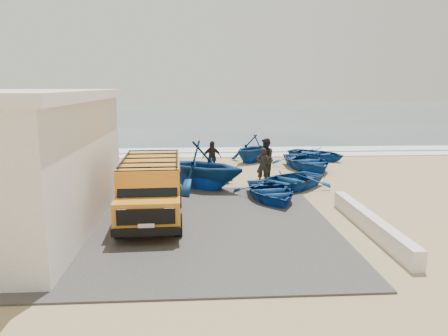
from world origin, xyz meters
name	(u,v)px	position (x,y,z in m)	size (l,w,h in m)	color
ground	(206,208)	(0.00, 0.00, 0.00)	(160.00, 160.00, 0.00)	tan
slab	(144,226)	(-2.00, -2.00, 0.03)	(12.00, 10.00, 0.05)	#423F3D
ocean	(198,113)	(0.00, 56.00, 0.00)	(180.00, 88.00, 0.01)	#385166
surf_line	(201,156)	(0.00, 12.00, 0.03)	(180.00, 1.60, 0.06)	white
surf_wash	(201,150)	(0.00, 14.50, 0.02)	(180.00, 2.20, 0.04)	white
parapet	(371,224)	(5.00, -3.00, 0.28)	(0.35, 6.00, 0.55)	silver
van	(151,187)	(-1.82, -1.31, 1.13)	(2.14, 4.97, 2.10)	orange
boat_near_left	(270,191)	(2.56, 0.96, 0.36)	(2.48, 3.47, 0.72)	navy
boat_near_right	(288,181)	(3.64, 2.68, 0.39)	(2.71, 3.79, 0.79)	navy
boat_mid_left	(202,165)	(-0.09, 3.04, 1.05)	(3.44, 3.99, 2.10)	navy
boat_mid_right	(307,161)	(5.59, 7.17, 0.43)	(2.98, 4.17, 0.86)	navy
boat_far_left	(253,148)	(2.99, 9.62, 0.81)	(2.67, 3.09, 1.63)	navy
boat_far_right	(316,154)	(6.95, 10.18, 0.37)	(2.53, 3.55, 0.73)	navy
fisherman_front	(263,166)	(2.71, 3.90, 0.84)	(0.61, 0.40, 1.67)	black
fisherman_middle	(265,159)	(3.01, 5.03, 0.98)	(0.95, 0.74, 1.96)	black
fisherman_back	(212,158)	(0.46, 6.19, 0.85)	(1.00, 0.42, 1.71)	black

